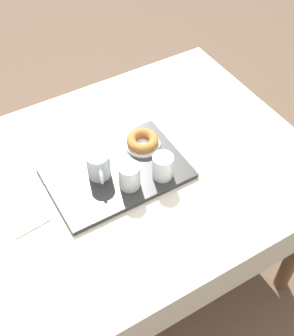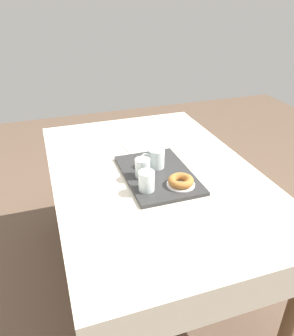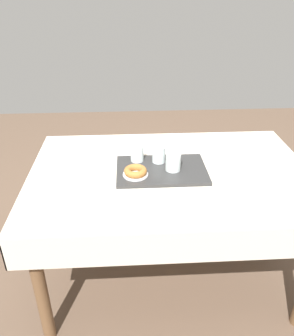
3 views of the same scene
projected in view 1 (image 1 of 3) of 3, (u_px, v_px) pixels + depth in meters
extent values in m
plane|color=brown|center=(115.00, 280.00, 2.10)|extent=(6.00, 6.00, 0.00)
cube|color=beige|center=(104.00, 182.00, 1.55)|extent=(1.52, 1.01, 0.03)
cube|color=beige|center=(53.00, 118.00, 1.91)|extent=(1.52, 0.01, 0.14)
cube|color=beige|center=(181.00, 310.00, 1.33)|extent=(1.52, 0.01, 0.14)
cube|color=beige|center=(264.00, 126.00, 1.87)|extent=(0.01, 1.01, 0.14)
cylinder|color=brown|center=(188.00, 126.00, 2.29)|extent=(0.06, 0.06, 0.71)
cube|color=#2D2D2D|center=(117.00, 172.00, 1.55)|extent=(0.48, 0.32, 0.02)
cylinder|color=silver|center=(98.00, 165.00, 1.50)|extent=(0.08, 0.08, 0.10)
cylinder|color=#84380F|center=(99.00, 167.00, 1.50)|extent=(0.07, 0.07, 0.07)
torus|color=silver|center=(101.00, 176.00, 1.46)|extent=(0.03, 0.06, 0.06)
cylinder|color=silver|center=(163.00, 166.00, 1.50)|extent=(0.07, 0.07, 0.09)
cylinder|color=silver|center=(163.00, 170.00, 1.51)|extent=(0.06, 0.06, 0.05)
cylinder|color=silver|center=(129.00, 176.00, 1.47)|extent=(0.07, 0.07, 0.09)
cylinder|color=silver|center=(130.00, 180.00, 1.48)|extent=(0.06, 0.06, 0.05)
cylinder|color=white|center=(143.00, 145.00, 1.63)|extent=(0.13, 0.13, 0.01)
torus|color=#A3662D|center=(143.00, 141.00, 1.61)|extent=(0.12, 0.12, 0.03)
cube|color=white|center=(26.00, 217.00, 1.43)|extent=(0.13, 0.13, 0.01)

